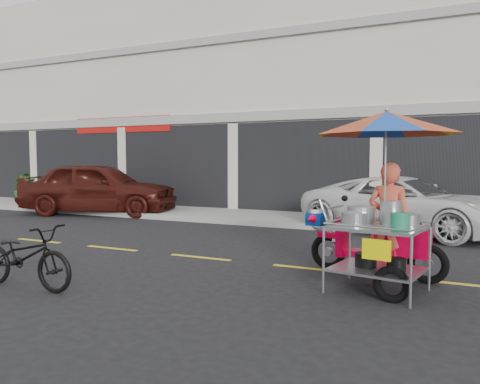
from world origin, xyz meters
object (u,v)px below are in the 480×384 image
at_px(maroon_sedan, 99,188).
at_px(white_pickup, 405,205).
at_px(food_vendor_rig, 385,176).
at_px(near_bicycle, 24,256).

relative_size(maroon_sedan, white_pickup, 1.01).
distance_m(white_pickup, food_vendor_rig, 5.12).
height_order(white_pickup, near_bicycle, white_pickup).
relative_size(maroon_sedan, near_bicycle, 2.93).
xyz_separation_m(maroon_sedan, food_vendor_rig, (9.49, -4.95, 0.69)).
bearing_deg(white_pickup, maroon_sedan, 107.36).
bearing_deg(near_bicycle, maroon_sedan, 34.10).
height_order(maroon_sedan, white_pickup, maroon_sedan).
bearing_deg(white_pickup, near_bicycle, 166.90).
distance_m(near_bicycle, food_vendor_rig, 5.02).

